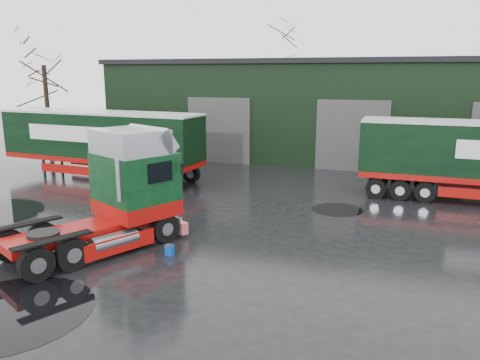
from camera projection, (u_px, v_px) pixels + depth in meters
name	position (u px, v px, depth m)	size (l,w,h in m)	color
ground	(241.00, 254.00, 14.40)	(100.00, 100.00, 0.00)	black
warehouse	(361.00, 108.00, 31.61)	(32.40, 12.40, 6.30)	black
hero_tractor	(88.00, 193.00, 14.24)	(2.55, 6.01, 3.73)	black
trailer_left	(100.00, 145.00, 24.45)	(2.34, 11.45, 3.56)	silver
wash_bucket	(169.00, 250.00, 14.33)	(0.31, 0.31, 0.29)	#073BAC
tree_left	(46.00, 92.00, 29.76)	(4.40, 4.40, 8.50)	black
tree_back_a	(280.00, 81.00, 42.95)	(4.40, 4.40, 9.50)	black
tree_back_b	(471.00, 94.00, 38.29)	(4.40, 4.40, 7.50)	black
puddle_0	(9.00, 312.00, 10.89)	(3.87, 3.87, 0.01)	black
puddle_1	(337.00, 209.00, 19.09)	(2.04, 2.04, 0.01)	black
puddle_4	(111.00, 240.00, 15.56)	(1.34, 1.34, 0.01)	black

